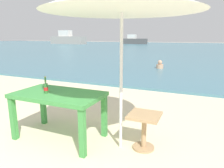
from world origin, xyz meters
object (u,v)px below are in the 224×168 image
(side_table_wood, at_px, (144,126))
(boat_barge, at_px, (134,41))
(picnic_table_green, at_px, (58,100))
(boat_cargo_ship, at_px, (68,39))
(swimmer_person, at_px, (160,65))
(beer_bottle_amber, at_px, (46,87))

(side_table_wood, relative_size, boat_barge, 0.10)
(picnic_table_green, xyz_separation_m, boat_cargo_ship, (-23.96, 34.03, 0.42))
(picnic_table_green, distance_m, swimmer_person, 7.73)
(beer_bottle_amber, bearing_deg, boat_barge, 105.85)
(side_table_wood, height_order, boat_cargo_ship, boat_cargo_ship)
(picnic_table_green, relative_size, boat_cargo_ship, 0.18)
(beer_bottle_amber, distance_m, boat_barge, 41.14)
(swimmer_person, relative_size, boat_cargo_ship, 0.05)
(beer_bottle_amber, distance_m, side_table_wood, 1.62)
(beer_bottle_amber, xyz_separation_m, swimmer_person, (0.30, 7.80, -0.61))
(picnic_table_green, xyz_separation_m, boat_barge, (-11.40, 39.49, 0.12))
(side_table_wood, bearing_deg, picnic_table_green, -171.09)
(swimmer_person, bearing_deg, boat_cargo_ship, 132.48)
(boat_barge, bearing_deg, beer_bottle_amber, -74.15)
(side_table_wood, bearing_deg, boat_barge, 107.98)
(swimmer_person, height_order, boat_cargo_ship, boat_cargo_ship)
(swimmer_person, xyz_separation_m, boat_barge, (-11.54, 31.77, 0.54))
(beer_bottle_amber, distance_m, boat_cargo_ship, 41.59)
(picnic_table_green, bearing_deg, boat_cargo_ship, 125.15)
(beer_bottle_amber, height_order, boat_cargo_ship, boat_cargo_ship)
(picnic_table_green, height_order, boat_barge, boat_barge)
(picnic_table_green, bearing_deg, swimmer_person, 89.01)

